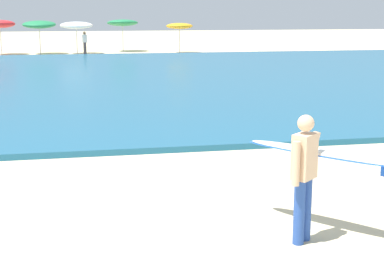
% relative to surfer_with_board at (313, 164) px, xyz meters
% --- Properties ---
extents(ground_plane, '(160.00, 160.00, 0.00)m').
position_rel_surfer_with_board_xyz_m(ground_plane, '(-3.61, 0.47, -1.03)').
color(ground_plane, beige).
extents(sea, '(120.00, 28.00, 0.14)m').
position_rel_surfer_with_board_xyz_m(sea, '(-3.61, 19.06, -0.96)').
color(sea, '#1E6084').
rests_on(sea, ground).
extents(surfer_with_board, '(1.77, 1.98, 1.73)m').
position_rel_surfer_with_board_xyz_m(surfer_with_board, '(0.00, 0.00, 0.00)').
color(surfer_with_board, '#284CA3').
rests_on(surfer_with_board, ground).
extents(beach_umbrella_2, '(2.04, 2.06, 2.43)m').
position_rel_surfer_with_board_xyz_m(beach_umbrella_2, '(-8.07, 35.38, 1.07)').
color(beach_umbrella_2, beige).
rests_on(beach_umbrella_2, ground).
extents(beach_umbrella_3, '(2.29, 2.32, 2.38)m').
position_rel_surfer_with_board_xyz_m(beach_umbrella_3, '(-5.46, 35.44, 1.02)').
color(beach_umbrella_3, beige).
rests_on(beach_umbrella_3, ground).
extents(beach_umbrella_4, '(2.26, 2.29, 2.29)m').
position_rel_surfer_with_board_xyz_m(beach_umbrella_4, '(-2.93, 35.07, 0.96)').
color(beach_umbrella_4, beige).
rests_on(beach_umbrella_4, ground).
extents(beach_umbrella_5, '(2.28, 2.30, 2.42)m').
position_rel_surfer_with_board_xyz_m(beach_umbrella_5, '(0.44, 37.01, 1.08)').
color(beach_umbrella_5, beige).
rests_on(beach_umbrella_5, ground).
extents(beach_umbrella_6, '(1.91, 1.91, 2.14)m').
position_rel_surfer_with_board_xyz_m(beach_umbrella_6, '(4.31, 34.67, 0.88)').
color(beach_umbrella_6, beige).
rests_on(beach_umbrella_6, ground).
extents(beachgoer_near_row_left, '(0.32, 0.20, 1.58)m').
position_rel_surfer_with_board_xyz_m(beachgoer_near_row_left, '(-2.40, 34.37, -0.18)').
color(beachgoer_near_row_left, '#383842').
rests_on(beachgoer_near_row_left, ground).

